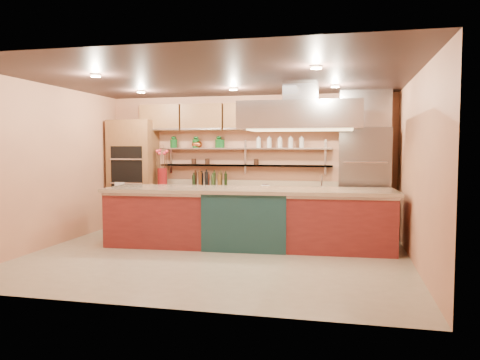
% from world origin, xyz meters
% --- Properties ---
extents(floor, '(6.00, 5.00, 0.02)m').
position_xyz_m(floor, '(0.00, 0.00, -0.01)').
color(floor, tan).
rests_on(floor, ground).
extents(ceiling, '(6.00, 5.00, 0.02)m').
position_xyz_m(ceiling, '(0.00, 0.00, 2.80)').
color(ceiling, black).
rests_on(ceiling, wall_back).
extents(wall_back, '(6.00, 0.04, 2.80)m').
position_xyz_m(wall_back, '(0.00, 2.50, 1.40)').
color(wall_back, tan).
rests_on(wall_back, floor).
extents(wall_front, '(6.00, 0.04, 2.80)m').
position_xyz_m(wall_front, '(0.00, -2.50, 1.40)').
color(wall_front, tan).
rests_on(wall_front, floor).
extents(wall_left, '(0.04, 5.00, 2.80)m').
position_xyz_m(wall_left, '(-3.00, 0.00, 1.40)').
color(wall_left, tan).
rests_on(wall_left, floor).
extents(wall_right, '(0.04, 5.00, 2.80)m').
position_xyz_m(wall_right, '(3.00, 0.00, 1.40)').
color(wall_right, tan).
rests_on(wall_right, floor).
extents(oven_stack, '(0.95, 0.64, 2.30)m').
position_xyz_m(oven_stack, '(-2.45, 2.18, 1.15)').
color(oven_stack, brown).
rests_on(oven_stack, floor).
extents(refrigerator, '(0.95, 0.72, 2.10)m').
position_xyz_m(refrigerator, '(2.35, 2.14, 1.05)').
color(refrigerator, slate).
rests_on(refrigerator, floor).
extents(back_counter, '(3.84, 0.64, 0.93)m').
position_xyz_m(back_counter, '(-0.05, 2.20, 0.47)').
color(back_counter, tan).
rests_on(back_counter, floor).
extents(wall_shelf_lower, '(3.60, 0.26, 0.03)m').
position_xyz_m(wall_shelf_lower, '(-0.05, 2.37, 1.35)').
color(wall_shelf_lower, '#A9ACB0').
rests_on(wall_shelf_lower, wall_back).
extents(wall_shelf_upper, '(3.60, 0.26, 0.03)m').
position_xyz_m(wall_shelf_upper, '(-0.05, 2.37, 1.70)').
color(wall_shelf_upper, '#A9ACB0').
rests_on(wall_shelf_upper, wall_back).
extents(upper_cabinets, '(4.60, 0.36, 0.55)m').
position_xyz_m(upper_cabinets, '(0.00, 2.32, 2.35)').
color(upper_cabinets, brown).
rests_on(upper_cabinets, wall_back).
extents(range_hood, '(2.00, 1.00, 0.45)m').
position_xyz_m(range_hood, '(1.26, 0.78, 2.25)').
color(range_hood, '#A9ACB0').
rests_on(range_hood, ceiling).
extents(ceiling_downlights, '(4.00, 2.80, 0.02)m').
position_xyz_m(ceiling_downlights, '(0.00, 0.20, 2.77)').
color(ceiling_downlights, '#FFE5A5').
rests_on(ceiling_downlights, ceiling).
extents(island, '(4.93, 1.33, 1.02)m').
position_xyz_m(island, '(0.36, 0.78, 0.51)').
color(island, maroon).
rests_on(island, floor).
extents(flower_vase, '(0.23, 0.23, 0.36)m').
position_xyz_m(flower_vase, '(-1.78, 2.15, 1.11)').
color(flower_vase, maroon).
rests_on(flower_vase, back_counter).
extents(oil_bottle_cluster, '(0.83, 0.38, 0.26)m').
position_xyz_m(oil_bottle_cluster, '(-0.72, 2.15, 1.06)').
color(oil_bottle_cluster, black).
rests_on(oil_bottle_cluster, back_counter).
extents(kitchen_scale, '(0.18, 0.16, 0.08)m').
position_xyz_m(kitchen_scale, '(0.43, 2.15, 0.97)').
color(kitchen_scale, silver).
rests_on(kitchen_scale, back_counter).
extents(bar_faucet, '(0.04, 0.04, 0.24)m').
position_xyz_m(bar_faucet, '(1.54, 2.25, 1.05)').
color(bar_faucet, silver).
rests_on(bar_faucet, back_counter).
extents(copper_kettle, '(0.20, 0.20, 0.15)m').
position_xyz_m(copper_kettle, '(-1.05, 2.37, 1.79)').
color(copper_kettle, '#BB5F2B').
rests_on(copper_kettle, wall_shelf_upper).
extents(green_canister, '(0.17, 0.17, 0.17)m').
position_xyz_m(green_canister, '(-0.55, 2.37, 1.80)').
color(green_canister, '#0E4115').
rests_on(green_canister, wall_shelf_upper).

